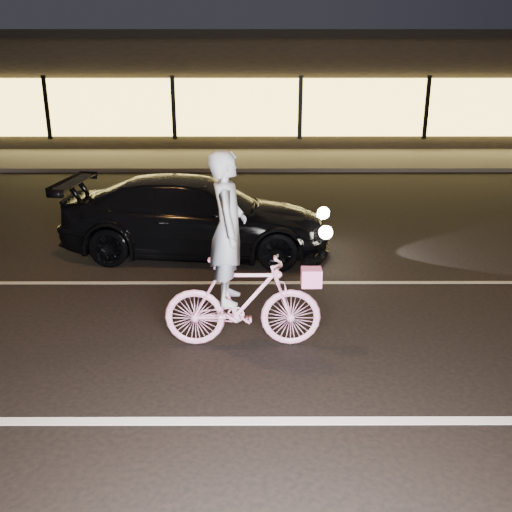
{
  "coord_description": "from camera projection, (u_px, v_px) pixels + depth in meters",
  "views": [
    {
      "loc": [
        -1.63,
        -6.02,
        3.19
      ],
      "look_at": [
        -1.61,
        0.6,
        0.91
      ],
      "focal_mm": 40.0,
      "sensor_mm": 36.0,
      "label": 1
    }
  ],
  "objects": [
    {
      "name": "ground",
      "position": [
        392.0,
        345.0,
        6.74
      ],
      "size": [
        90.0,
        90.0,
        0.0
      ],
      "primitive_type": "plane",
      "color": "black",
      "rests_on": "ground"
    },
    {
      "name": "lane_stripe_near",
      "position": [
        429.0,
        421.0,
        5.32
      ],
      "size": [
        60.0,
        0.12,
        0.01
      ],
      "primitive_type": "cube",
      "color": "silver",
      "rests_on": "ground"
    },
    {
      "name": "lane_stripe_far",
      "position": [
        362.0,
        283.0,
        8.63
      ],
      "size": [
        60.0,
        0.1,
        0.01
      ],
      "primitive_type": "cube",
      "color": "gray",
      "rests_on": "ground"
    },
    {
      "name": "sidewalk",
      "position": [
        303.0,
        159.0,
        19.01
      ],
      "size": [
        30.0,
        4.0,
        0.12
      ],
      "primitive_type": "cube",
      "color": "#383533",
      "rests_on": "ground"
    },
    {
      "name": "storefront",
      "position": [
        293.0,
        87.0,
        23.98
      ],
      "size": [
        25.4,
        8.42,
        4.2
      ],
      "color": "black",
      "rests_on": "ground"
    },
    {
      "name": "cyclist",
      "position": [
        239.0,
        281.0,
        6.48
      ],
      "size": [
        1.82,
        0.63,
        2.29
      ],
      "rotation": [
        0.0,
        0.0,
        1.57
      ],
      "color": "#FF4FB3",
      "rests_on": "ground"
    },
    {
      "name": "sedan",
      "position": [
        197.0,
        216.0,
        9.76
      ],
      "size": [
        4.7,
        2.23,
        1.32
      ],
      "rotation": [
        0.0,
        0.0,
        1.49
      ],
      "color": "black",
      "rests_on": "ground"
    }
  ]
}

